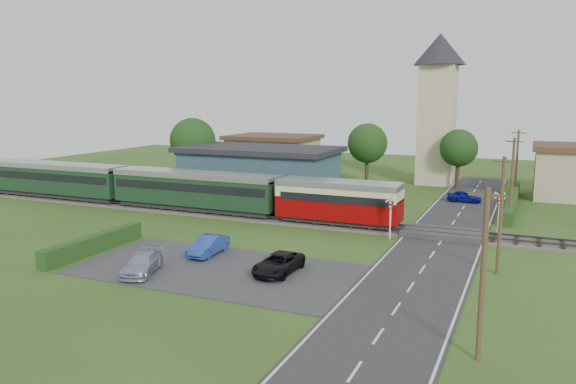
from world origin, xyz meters
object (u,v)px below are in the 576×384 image
at_px(house_west, 273,156).
at_px(car_park_silver, 142,264).
at_px(station_building, 260,172).
at_px(car_park_blue, 209,245).
at_px(equipment_hut, 162,184).
at_px(pedestrian_near, 309,202).
at_px(crossing_signal_near, 391,211).
at_px(church_tower, 438,98).
at_px(crossing_signal_far, 499,207).
at_px(car_park_dark, 278,263).
at_px(train, 166,187).
at_px(car_on_road, 464,196).
at_px(pedestrian_far, 188,190).

xyz_separation_m(house_west, car_park_silver, (9.97, -39.50, -2.13)).
relative_size(station_building, car_park_blue, 4.28).
bearing_deg(car_park_silver, equipment_hut, 104.44).
bearing_deg(car_park_silver, station_building, 82.11).
bearing_deg(pedestrian_near, crossing_signal_near, 145.20).
distance_m(church_tower, car_park_silver, 44.70).
relative_size(crossing_signal_far, car_park_dark, 0.78).
bearing_deg(crossing_signal_near, crossing_signal_far, 33.69).
bearing_deg(house_west, church_tower, 8.53).
bearing_deg(car_park_silver, church_tower, 57.80).
bearing_deg(car_park_silver, train, 102.70).
bearing_deg(crossing_signal_near, car_park_dark, -110.58).
height_order(car_on_road, pedestrian_near, pedestrian_near).
bearing_deg(crossing_signal_far, station_building, 164.37).
xyz_separation_m(crossing_signal_far, pedestrian_far, (-28.35, 0.50, -0.74)).
distance_m(equipment_hut, car_on_road, 30.11).
relative_size(car_on_road, car_park_dark, 0.78).
relative_size(car_on_road, pedestrian_far, 1.72).
relative_size(equipment_hut, car_on_road, 0.78).
relative_size(station_building, train, 0.37).
height_order(church_tower, crossing_signal_far, church_tower).
distance_m(church_tower, crossing_signal_far, 26.39).
distance_m(car_park_blue, car_park_silver, 5.22).
xyz_separation_m(house_west, car_on_road, (24.73, -8.12, -2.18)).
distance_m(station_building, pedestrian_near, 10.07).
relative_size(station_building, crossing_signal_far, 4.88).
bearing_deg(train, house_west, 89.53).
xyz_separation_m(crossing_signal_far, car_park_dark, (-11.27, -15.64, -1.48)).
bearing_deg(crossing_signal_far, train, -175.25).
distance_m(train, car_park_blue, 16.43).
distance_m(crossing_signal_near, car_park_dark, 11.68).
bearing_deg(car_on_road, crossing_signal_far, -160.65).
distance_m(house_west, car_on_road, 26.12).
distance_m(station_building, car_park_silver, 26.05).
bearing_deg(car_park_silver, car_park_blue, 54.57).
bearing_deg(church_tower, train, -127.83).
xyz_separation_m(car_park_silver, car_park_dark, (7.36, 3.25, -0.00)).
xyz_separation_m(train, car_park_silver, (10.16, -16.50, -1.52)).
bearing_deg(crossing_signal_far, car_park_dark, -125.77).
height_order(church_tower, crossing_signal_near, church_tower).
relative_size(station_building, pedestrian_near, 10.02).
bearing_deg(equipment_hut, crossing_signal_near, -12.94).
bearing_deg(car_on_road, equipment_hut, 114.97).
height_order(house_west, crossing_signal_near, house_west).
relative_size(car_park_silver, pedestrian_near, 2.51).
distance_m(house_west, car_park_silver, 40.79).
bearing_deg(equipment_hut, church_tower, 44.75).
xyz_separation_m(car_on_road, car_park_silver, (-14.76, -31.38, 0.05)).
relative_size(equipment_hut, station_building, 0.16).
bearing_deg(train, station_building, 60.02).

